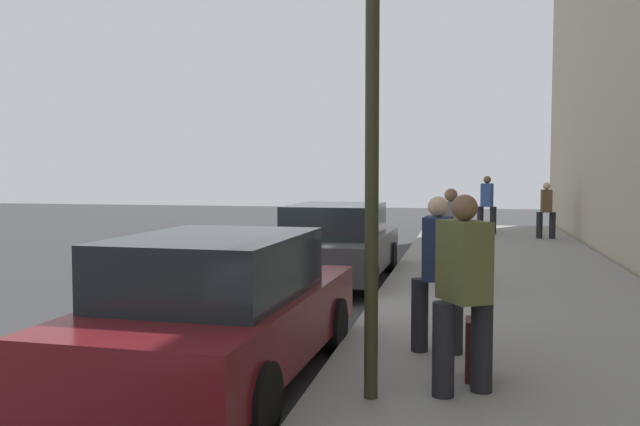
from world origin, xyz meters
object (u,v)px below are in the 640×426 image
object	(u,v)px
pedestrian_olive_coat	(463,288)
pedestrian_blue_coat	(487,203)
pedestrian_brown_coat	(546,209)
rolling_suitcase	(477,349)
parked_car_maroon	(221,309)
traffic_light_pole	(373,35)
parked_car_charcoal	(337,243)
pedestrian_navy_coat	(437,270)
pedestrian_grey_coat	(450,235)

from	to	relation	value
pedestrian_olive_coat	pedestrian_blue_coat	xyz separation A→B (m)	(15.90, -0.71, 0.03)
pedestrian_brown_coat	rolling_suitcase	world-z (taller)	pedestrian_brown_coat
parked_car_maroon	pedestrian_blue_coat	distance (m)	15.94
pedestrian_blue_coat	traffic_light_pole	xyz separation A→B (m)	(-16.16, 1.49, 2.15)
parked_car_charcoal	parked_car_maroon	bearing A→B (deg)	-180.00
pedestrian_navy_coat	pedestrian_blue_coat	bearing A→B (deg)	-3.88
pedestrian_blue_coat	pedestrian_olive_coat	bearing A→B (deg)	177.45
pedestrian_grey_coat	traffic_light_pole	world-z (taller)	traffic_light_pole
pedestrian_olive_coat	traffic_light_pole	size ratio (longest dim) A/B	0.38
parked_car_charcoal	pedestrian_navy_coat	world-z (taller)	pedestrian_navy_coat
pedestrian_olive_coat	rolling_suitcase	world-z (taller)	pedestrian_olive_coat
parked_car_charcoal	pedestrian_olive_coat	world-z (taller)	pedestrian_olive_coat
pedestrian_grey_coat	traffic_light_pole	xyz separation A→B (m)	(-5.74, 0.56, 2.23)
pedestrian_brown_coat	parked_car_charcoal	bearing A→B (deg)	149.70
parked_car_charcoal	pedestrian_blue_coat	bearing A→B (deg)	-18.26
pedestrian_brown_coat	pedestrian_grey_coat	size ratio (longest dim) A/B	0.98
parked_car_maroon	pedestrian_brown_coat	xyz separation A→B (m)	(14.41, -4.74, 0.28)
pedestrian_navy_coat	rolling_suitcase	world-z (taller)	pedestrian_navy_coat
pedestrian_blue_coat	traffic_light_pole	world-z (taller)	traffic_light_pole
pedestrian_navy_coat	traffic_light_pole	world-z (taller)	traffic_light_pole
pedestrian_grey_coat	parked_car_maroon	bearing A→B (deg)	157.57
pedestrian_blue_coat	pedestrian_grey_coat	bearing A→B (deg)	174.90
parked_car_maroon	pedestrian_olive_coat	xyz separation A→B (m)	(-0.27, -2.37, 0.34)
parked_car_maroon	traffic_light_pole	bearing A→B (deg)	-108.57
parked_car_maroon	parked_car_charcoal	world-z (taller)	same
pedestrian_brown_coat	pedestrian_blue_coat	bearing A→B (deg)	53.85
pedestrian_navy_coat	traffic_light_pole	size ratio (longest dim) A/B	0.37
pedestrian_olive_coat	pedestrian_grey_coat	xyz separation A→B (m)	(5.47, 0.22, -0.04)
parked_car_maroon	pedestrian_olive_coat	world-z (taller)	pedestrian_olive_coat
pedestrian_brown_coat	traffic_light_pole	distance (m)	15.44
pedestrian_brown_coat	pedestrian_navy_coat	bearing A→B (deg)	168.76
parked_car_maroon	pedestrian_navy_coat	bearing A→B (deg)	-62.79
pedestrian_grey_coat	pedestrian_blue_coat	distance (m)	10.47
parked_car_maroon	parked_car_charcoal	xyz separation A→B (m)	(6.30, 0.00, 0.00)
pedestrian_brown_coat	rolling_suitcase	bearing A→B (deg)	171.05
pedestrian_navy_coat	pedestrian_olive_coat	xyz separation A→B (m)	(-1.34, -0.28, 0.04)
pedestrian_grey_coat	traffic_light_pole	size ratio (longest dim) A/B	0.36
traffic_light_pole	rolling_suitcase	size ratio (longest dim) A/B	4.98
pedestrian_olive_coat	traffic_light_pole	xyz separation A→B (m)	(-0.27, 0.78, 2.19)
pedestrian_olive_coat	pedestrian_grey_coat	size ratio (longest dim) A/B	1.05
pedestrian_grey_coat	rolling_suitcase	world-z (taller)	pedestrian_grey_coat
parked_car_maroon	parked_car_charcoal	size ratio (longest dim) A/B	0.96
parked_car_maroon	pedestrian_navy_coat	size ratio (longest dim) A/B	2.57
parked_car_charcoal	pedestrian_grey_coat	distance (m)	2.43
parked_car_maroon	traffic_light_pole	world-z (taller)	traffic_light_pole
pedestrian_blue_coat	rolling_suitcase	size ratio (longest dim) A/B	1.96
pedestrian_blue_coat	pedestrian_navy_coat	bearing A→B (deg)	176.12
pedestrian_brown_coat	pedestrian_blue_coat	size ratio (longest dim) A/B	0.90
pedestrian_brown_coat	pedestrian_olive_coat	world-z (taller)	pedestrian_olive_coat
pedestrian_blue_coat	pedestrian_brown_coat	bearing A→B (deg)	-126.15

